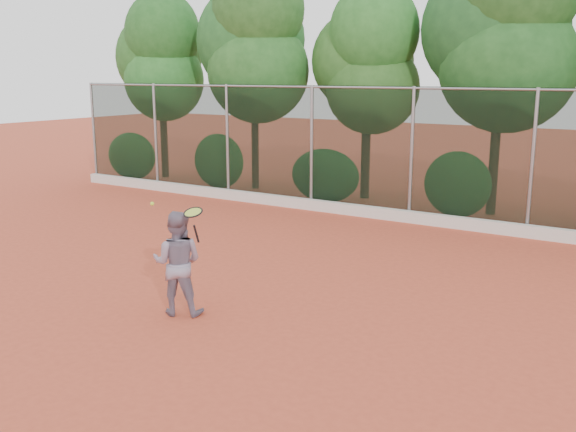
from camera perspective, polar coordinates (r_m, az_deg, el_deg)
The scene contains 7 objects.
ground at distance 11.32m, azimuth -2.73°, elevation -7.12°, with size 80.00×80.00×0.00m, color #C2482D.
concrete_curb at distance 17.10m, azimuth 10.48°, elevation -0.03°, with size 24.00×0.20×0.30m, color silver.
tennis_player at distance 10.42m, azimuth -9.79°, elevation -4.13°, with size 0.82×0.64×1.70m, color gray.
chainlink_fence at distance 16.98m, azimuth 10.94°, elevation 5.72°, with size 24.09×0.09×3.50m.
foliage_backdrop at distance 18.92m, azimuth 11.95°, elevation 14.07°, with size 23.70×3.63×7.55m.
tennis_racket at distance 9.86m, azimuth -8.41°, elevation 0.10°, with size 0.33×0.32×0.57m.
tennis_ball_in_flight at distance 10.90m, azimuth -11.98°, elevation 1.07°, with size 0.07×0.07×0.07m.
Camera 1 is at (6.14, -8.71, 3.80)m, focal length 40.00 mm.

